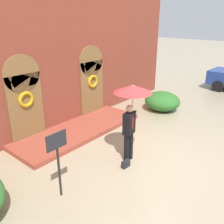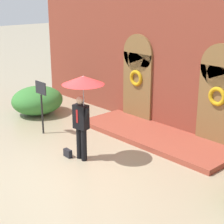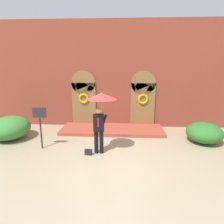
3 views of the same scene
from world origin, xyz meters
TOP-DOWN VIEW (x-y plane):
  - ground_plane at (0.00, 0.00)m, footprint 80.00×80.00m
  - building_facade at (-0.00, 4.15)m, footprint 14.00×2.30m
  - person_with_umbrella at (-0.26, 0.45)m, footprint 1.10×1.10m
  - handbag at (-0.74, 0.25)m, footprint 0.28×0.13m
  - sign_post at (-2.76, 0.74)m, footprint 0.56×0.06m
  - shrub_left at (-4.65, 1.73)m, footprint 1.78×1.94m
  - shrub_right at (4.16, 1.85)m, footprint 1.55×1.66m

SIDE VIEW (x-z plane):
  - ground_plane at x=0.00m, z-range 0.00..0.00m
  - handbag at x=-0.74m, z-range 0.00..0.22m
  - shrub_right at x=4.16m, z-range 0.00..0.86m
  - shrub_left at x=-4.65m, z-range 0.00..1.04m
  - sign_post at x=-2.76m, z-range 0.30..2.02m
  - person_with_umbrella at x=-0.26m, z-range 0.73..3.09m
  - building_facade at x=0.00m, z-range -0.12..5.48m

